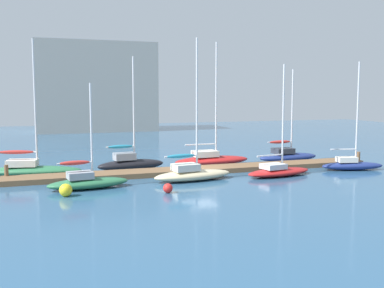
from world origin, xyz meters
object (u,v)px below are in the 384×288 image
Objects in this scene: sailboat_0 at (31,169)px; sailboat_4 at (211,159)px; sailboat_6 at (288,155)px; sailboat_2 at (130,162)px; sailboat_1 at (87,181)px; mooring_buoy_red at (168,188)px; sailboat_5 at (278,170)px; harbor_building_distant at (95,87)px; mooring_buoy_yellow at (66,190)px; sailboat_7 at (352,164)px; sailboat_3 at (192,173)px.

sailboat_0 is 0.97× the size of sailboat_4.
sailboat_4 reaches higher than sailboat_6.
sailboat_1 is at bearing -130.03° from sailboat_2.
sailboat_1 reaches higher than mooring_buoy_red.
mooring_buoy_red is at bearing -127.65° from sailboat_4.
mooring_buoy_red is at bearing -93.44° from sailboat_2.
sailboat_5 is 13.78× the size of mooring_buoy_red.
sailboat_0 reaches higher than sailboat_6.
sailboat_0 is 6.88m from sailboat_1.
sailboat_0 is 11.92m from mooring_buoy_red.
sailboat_1 is at bearing -97.83° from harbor_building_distant.
mooring_buoy_red is (5.97, -1.04, -0.09)m from mooring_buoy_yellow.
sailboat_6 reaches higher than mooring_buoy_red.
sailboat_0 is at bearing 179.42° from sailboat_4.
sailboat_2 reaches higher than sailboat_7.
sailboat_5 is (9.86, -6.07, -0.20)m from sailboat_2.
mooring_buoy_red is (7.94, -8.88, -0.27)m from sailboat_0.
sailboat_5 is (13.87, 0.03, -0.07)m from sailboat_1.
sailboat_3 is 4.32m from mooring_buoy_red.
harbor_building_distant reaches higher than sailboat_7.
sailboat_7 is (24.20, -5.48, -0.06)m from sailboat_0.
sailboat_3 reaches higher than sailboat_5.
sailboat_7 is 16.61m from mooring_buoy_red.
harbor_building_distant is at bearing 80.83° from mooring_buoy_yellow.
harbor_building_distant reaches higher than sailboat_0.
sailboat_4 is 0.54× the size of harbor_building_distant.
harbor_building_distant reaches higher than mooring_buoy_yellow.
sailboat_2 is 17.68m from sailboat_7.
sailboat_7 is at bearing 11.83° from mooring_buoy_red.
sailboat_1 is (3.42, -5.97, -0.07)m from sailboat_0.
sailboat_6 is at bearing 22.52° from mooring_buoy_yellow.
sailboat_7 is (6.91, 0.47, 0.07)m from sailboat_5.
sailboat_7 reaches higher than sailboat_6.
sailboat_7 is at bearing -5.86° from sailboat_5.
sailboat_1 is at bearing -47.72° from sailboat_0.
mooring_buoy_red is (-13.92, -9.28, -0.23)m from sailboat_6.
sailboat_1 is 0.79× the size of sailboat_7.
sailboat_6 is at bearing -3.80° from sailboat_4.
sailboat_7 is at bearing -6.85° from sailboat_3.
mooring_buoy_yellow is at bearing -172.17° from sailboat_3.
sailboat_2 is 1.09× the size of sailboat_6.
sailboat_4 is 42.26m from harbor_building_distant.
sailboat_1 is at bearing -165.61° from sailboat_7.
mooring_buoy_yellow is at bearing -160.89° from sailboat_7.
mooring_buoy_yellow is (-5.45, -7.97, -0.25)m from sailboat_2.
sailboat_4 is 11.49m from mooring_buoy_red.
sailboat_1 is 0.65× the size of sailboat_4.
sailboat_7 is (20.77, 0.49, 0.00)m from sailboat_1.
sailboat_6 is at bearing 124.71° from sailboat_7.
harbor_building_distant is (-11.84, 41.62, 6.67)m from sailboat_6.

